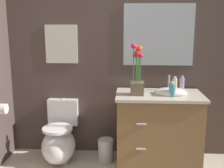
# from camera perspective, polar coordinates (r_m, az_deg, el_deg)

# --- Properties ---
(wall_back) EXTENTS (4.33, 0.05, 2.50)m
(wall_back) POSITION_cam_1_polar(r_m,az_deg,el_deg) (3.32, 6.29, 6.48)
(wall_back) COLOR #4C3D38
(wall_back) RESTS_ON ground_plane
(toilet) EXTENTS (0.38, 0.59, 0.69)m
(toilet) POSITION_cam_1_polar(r_m,az_deg,el_deg) (3.38, -10.65, -11.27)
(toilet) COLOR white
(toilet) RESTS_ON ground_plane
(vanity_cabinet) EXTENTS (0.94, 0.56, 1.01)m
(vanity_cabinet) POSITION_cam_1_polar(r_m,az_deg,el_deg) (3.21, 9.42, -8.98)
(vanity_cabinet) COLOR brown
(vanity_cabinet) RESTS_ON ground_plane
(flower_vase) EXTENTS (0.14, 0.14, 0.55)m
(flower_vase) POSITION_cam_1_polar(r_m,az_deg,el_deg) (2.98, 5.16, 1.26)
(flower_vase) COLOR brown
(flower_vase) RESTS_ON vanity_cabinet
(soap_bottle) EXTENTS (0.05, 0.05, 0.19)m
(soap_bottle) POSITION_cam_1_polar(r_m,az_deg,el_deg) (3.13, 12.64, -0.31)
(soap_bottle) COLOR beige
(soap_bottle) RESTS_ON vanity_cabinet
(lotion_bottle) EXTENTS (0.05, 0.05, 0.18)m
(lotion_bottle) POSITION_cam_1_polar(r_m,az_deg,el_deg) (3.20, 14.05, -0.15)
(lotion_bottle) COLOR #B28CBF
(lotion_bottle) RESTS_ON vanity_cabinet
(hand_wash_bottle) EXTENTS (0.07, 0.07, 0.16)m
(hand_wash_bottle) POSITION_cam_1_polar(r_m,az_deg,el_deg) (2.99, 12.20, -1.14)
(hand_wash_bottle) COLOR teal
(hand_wash_bottle) RESTS_ON vanity_cabinet
(trash_bin) EXTENTS (0.18, 0.18, 0.27)m
(trash_bin) POSITION_cam_1_polar(r_m,az_deg,el_deg) (3.34, -1.28, -13.32)
(trash_bin) COLOR #B7B7BC
(trash_bin) RESTS_ON ground_plane
(wall_poster) EXTENTS (0.38, 0.01, 0.45)m
(wall_poster) POSITION_cam_1_polar(r_m,az_deg,el_deg) (3.37, -10.27, 7.99)
(wall_poster) COLOR silver
(wall_mirror) EXTENTS (0.80, 0.01, 0.70)m
(wall_mirror) POSITION_cam_1_polar(r_m,az_deg,el_deg) (3.29, 9.46, 9.83)
(wall_mirror) COLOR #B2BCC6
(toilet_paper_roll) EXTENTS (0.11, 0.11, 0.11)m
(toilet_paper_roll) POSITION_cam_1_polar(r_m,az_deg,el_deg) (3.24, -21.58, -4.71)
(toilet_paper_roll) COLOR white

